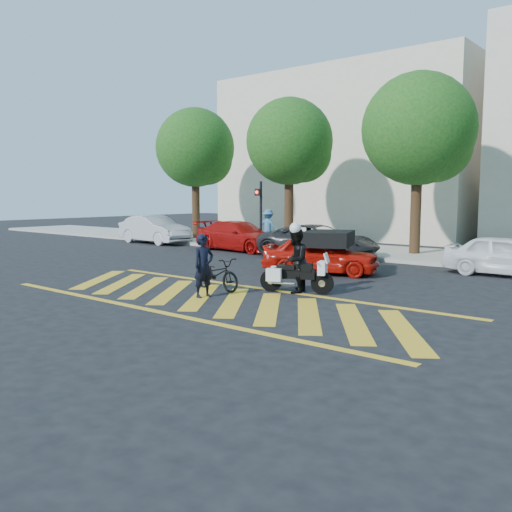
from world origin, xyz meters
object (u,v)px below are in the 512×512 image
Objects in this scene: officer_bike at (204,266)px; red_convertible at (321,254)px; parked_far_left at (154,229)px; parked_left at (240,236)px; officer_moto at (295,261)px; parked_mid_right at (507,256)px; parked_mid_left at (319,242)px; bicycle at (217,274)px; police_motorcycle at (295,275)px.

officer_bike reaches higher than red_convertible.
parked_left is (6.03, 0.00, -0.06)m from parked_far_left.
officer_moto reaches higher than red_convertible.
parked_left reaches higher than red_convertible.
parked_left is 11.79m from parked_mid_right.
parked_mid_left is at bearing -172.64° from officer_moto.
bicycle is at bearing -139.94° from parked_left.
bicycle is 2.15m from police_motorcycle.
officer_moto is at bearing 152.57° from parked_mid_right.
parked_mid_left is 7.26m from parked_mid_right.
parked_left reaches higher than parked_mid_right.
parked_mid_right is (5.43, 7.72, 0.21)m from bicycle.
bicycle is at bearing 145.44° from parked_mid_right.
officer_bike is 0.36× the size of parked_far_left.
parked_mid_left is at bearing -88.62° from parked_far_left.
parked_mid_left reaches higher than police_motorcycle.
officer_moto is 0.46× the size of red_convertible.
parked_far_left is (-12.38, 8.27, 0.29)m from bicycle.
parked_mid_right reaches higher than police_motorcycle.
parked_far_left is (-12.89, 3.84, 0.10)m from red_convertible.
officer_moto reaches higher than officer_bike.
bicycle is 10.43m from parked_left.
parked_mid_left is at bearing 23.83° from officer_bike.
red_convertible is 13.45m from parked_far_left.
parked_mid_left is (10.55, -0.31, -0.05)m from parked_far_left.
parked_mid_right is (4.91, 3.28, 0.01)m from red_convertible.
parked_far_left is (-12.84, 9.23, -0.06)m from officer_bike.
parked_left is at bearing 39.86° from red_convertible.
police_motorcycle is 16.01m from parked_far_left.
bicycle is 2.19m from officer_moto.
parked_left is (-8.23, 7.23, -0.18)m from officer_moto.
officer_moto is at bearing -26.00° from officer_bike.
bicycle is 0.34× the size of parked_mid_left.
parked_left is 4.53m from parked_mid_left.
officer_bike is at bearing -122.66° from parked_far_left.
parked_mid_left is (-2.35, 3.53, 0.05)m from red_convertible.
police_motorcycle is at bearing 152.71° from parked_mid_right.
parked_far_left is 1.17× the size of parked_mid_right.
parked_mid_left reaches higher than bicycle.
officer_bike is 1.12m from bicycle.
parked_mid_right reaches higher than red_convertible.
officer_bike is at bearing -141.03° from parked_left.
red_convertible is 4.24m from parked_mid_left.
parked_far_left is (-14.26, 7.23, -0.12)m from officer_moto.
officer_moto is at bearing -128.76° from parked_left.
parked_far_left is at bearing 92.54° from parked_left.
parked_left reaches higher than bicycle.
officer_bike is 0.32× the size of parked_mid_left.
red_convertible is (0.51, 4.43, 0.20)m from bicycle.
officer_bike is 0.94× the size of bicycle.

